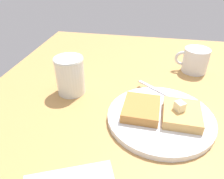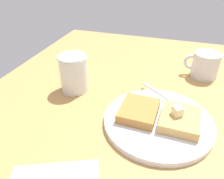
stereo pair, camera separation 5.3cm
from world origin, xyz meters
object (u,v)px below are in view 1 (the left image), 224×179
at_px(syrup_jar, 70,77).
at_px(coffee_mug, 195,60).
at_px(plate, 160,117).
at_px(fork, 165,95).

xyz_separation_m(syrup_jar, coffee_mug, (-0.34, -0.19, -0.01)).
distance_m(plate, fork, 0.08).
height_order(plate, syrup_jar, syrup_jar).
distance_m(fork, syrup_jar, 0.25).
bearing_deg(coffee_mug, fork, 63.34).
bearing_deg(plate, syrup_jar, -17.30).
bearing_deg(plate, fork, -97.81).
height_order(syrup_jar, coffee_mug, syrup_jar).
relative_size(plate, syrup_jar, 2.39).
bearing_deg(fork, syrup_jar, 1.90).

